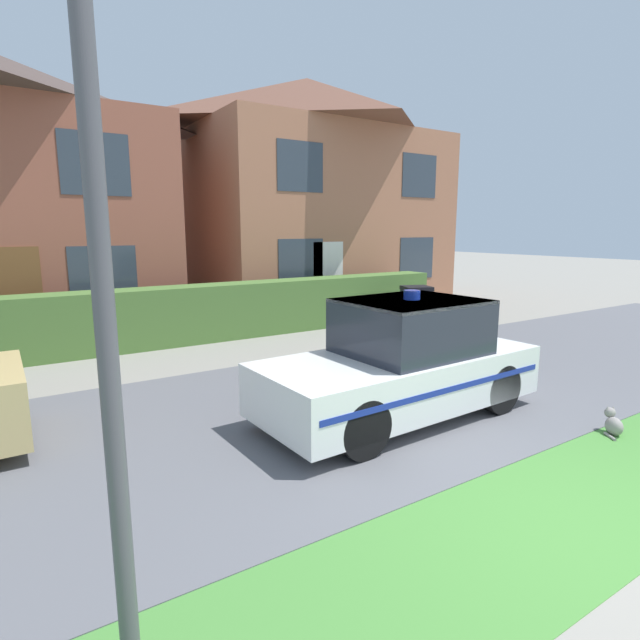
# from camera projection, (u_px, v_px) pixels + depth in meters

# --- Properties ---
(ground_plane) EXTENTS (80.00, 80.00, 0.00)m
(ground_plane) POSITION_uv_depth(u_px,v_px,m) (609.00, 542.00, 3.95)
(ground_plane) COLOR gray
(road_strip) EXTENTS (28.00, 5.10, 0.01)m
(road_strip) POSITION_uv_depth(u_px,v_px,m) (335.00, 403.00, 7.08)
(road_strip) COLOR #5B5B60
(road_strip) RESTS_ON ground
(lawn_verge) EXTENTS (28.00, 1.58, 0.01)m
(lawn_verge) POSITION_uv_depth(u_px,v_px,m) (554.00, 514.00, 4.33)
(lawn_verge) COLOR #478438
(lawn_verge) RESTS_ON ground
(garden_hedge) EXTENTS (11.80, 0.80, 1.24)m
(garden_hedge) POSITION_uv_depth(u_px,v_px,m) (225.00, 311.00, 11.30)
(garden_hedge) COLOR #4C7233
(garden_hedge) RESTS_ON ground
(police_car) EXTENTS (3.88, 1.71, 1.65)m
(police_car) POSITION_uv_depth(u_px,v_px,m) (402.00, 363.00, 6.50)
(police_car) COLOR black
(police_car) RESTS_ON road_strip
(cat) EXTENTS (0.34, 0.31, 0.32)m
(cat) POSITION_uv_depth(u_px,v_px,m) (613.00, 424.00, 6.00)
(cat) COLOR gray
(cat) RESTS_ON ground
(house_right) EXTENTS (8.19, 6.56, 7.31)m
(house_right) POSITION_uv_depth(u_px,v_px,m) (308.00, 191.00, 16.92)
(house_right) COLOR #A86B4C
(house_right) RESTS_ON ground
(wheelie_bin) EXTENTS (0.84, 0.80, 1.05)m
(wheelie_bin) POSITION_uv_depth(u_px,v_px,m) (416.00, 307.00, 12.48)
(wheelie_bin) COLOR black
(wheelie_bin) RESTS_ON ground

